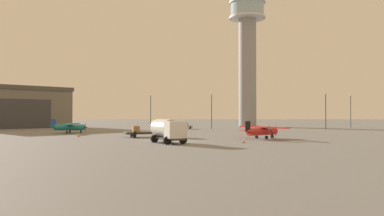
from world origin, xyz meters
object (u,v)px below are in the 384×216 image
object	(u,v)px
truck_fuel_tanker_white	(168,130)
light_post_centre	(326,107)
airplane_red	(262,130)
airplane_teal	(69,127)
light_post_east	(212,108)
traffic_cone_near_right	(78,135)
truck_flatbed_yellow	(152,129)
light_post_west	(151,108)
light_post_north	(351,108)
control_tower	(247,49)
car_silver	(183,126)
traffic_cone_near_left	(244,141)

from	to	relation	value
truck_fuel_tanker_white	light_post_centre	distance (m)	56.16
airplane_red	airplane_teal	bearing A→B (deg)	118.20
light_post_east	traffic_cone_near_right	distance (m)	37.92
airplane_teal	traffic_cone_near_right	distance (m)	12.29
airplane_teal	truck_flatbed_yellow	distance (m)	20.59
traffic_cone_near_right	light_post_west	bearing A→B (deg)	80.15
traffic_cone_near_right	light_post_north	bearing A→B (deg)	32.83
truck_flatbed_yellow	light_post_centre	distance (m)	49.80
control_tower	airplane_red	bearing A→B (deg)	-95.78
light_post_west	control_tower	bearing A→B (deg)	17.95
airplane_teal	truck_fuel_tanker_white	bearing A→B (deg)	-52.42
light_post_north	light_post_centre	bearing A→B (deg)	-139.85
light_post_west	traffic_cone_near_right	xyz separation A→B (m)	(-6.86, -39.53, -5.01)
light_post_centre	car_silver	bearing A→B (deg)	179.55
car_silver	light_post_north	xyz separation A→B (m)	(44.09, 7.62, 4.55)
truck_fuel_tanker_white	light_post_east	distance (m)	43.52
airplane_teal	traffic_cone_near_right	bearing A→B (deg)	-67.57
control_tower	truck_flatbed_yellow	distance (m)	57.52
light_post_centre	traffic_cone_near_left	world-z (taller)	light_post_centre
airplane_red	traffic_cone_near_left	world-z (taller)	airplane_red
car_silver	light_post_north	bearing A→B (deg)	-26.68
car_silver	airplane_red	bearing A→B (deg)	-106.83
light_post_east	control_tower	bearing A→B (deg)	58.50
traffic_cone_near_left	light_post_north	bearing A→B (deg)	55.55
airplane_red	light_post_west	xyz separation A→B (m)	(-21.80, 44.33, 4.08)
airplane_teal	light_post_west	size ratio (longest dim) A/B	1.02
light_post_centre	traffic_cone_near_left	xyz separation A→B (m)	(-25.55, -42.99, -4.97)
control_tower	truck_fuel_tanker_white	xyz separation A→B (m)	(-18.69, -61.15, -20.85)
airplane_red	traffic_cone_near_right	bearing A→B (deg)	133.68
control_tower	traffic_cone_near_left	bearing A→B (deg)	-98.47
light_post_north	light_post_west	bearing A→B (deg)	179.07
light_post_east	truck_fuel_tanker_white	bearing A→B (deg)	-99.84
control_tower	traffic_cone_near_right	xyz separation A→B (m)	(-34.05, -48.34, -22.25)
light_post_east	traffic_cone_near_right	bearing A→B (deg)	-127.26
airplane_teal	truck_flatbed_yellow	size ratio (longest dim) A/B	1.33
control_tower	airplane_red	distance (m)	57.51
car_silver	airplane_teal	bearing A→B (deg)	-173.12
traffic_cone_near_right	truck_flatbed_yellow	bearing A→B (deg)	-1.41
light_post_centre	traffic_cone_near_right	world-z (taller)	light_post_centre
control_tower	traffic_cone_near_left	size ratio (longest dim) A/B	68.80
light_post_centre	traffic_cone_near_right	bearing A→B (deg)	-148.68
airplane_teal	traffic_cone_near_left	bearing A→B (deg)	-40.81
light_post_centre	traffic_cone_near_right	distance (m)	59.42
truck_flatbed_yellow	truck_fuel_tanker_white	bearing A→B (deg)	-98.32
traffic_cone_near_right	airplane_teal	bearing A→B (deg)	115.78
truck_flatbed_yellow	traffic_cone_near_left	size ratio (longest dim) A/B	11.64
airplane_red	truck_fuel_tanker_white	world-z (taller)	truck_fuel_tanker_white
light_post_north	light_post_east	bearing A→B (deg)	-166.78
airplane_red	car_silver	world-z (taller)	airplane_red
light_post_east	traffic_cone_near_right	size ratio (longest dim) A/B	14.01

